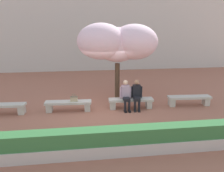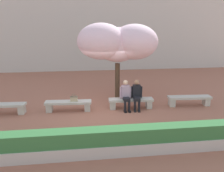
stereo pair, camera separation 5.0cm
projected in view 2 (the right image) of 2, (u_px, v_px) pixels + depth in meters
ground_plane at (100, 110)px, 9.56m from camera, size 100.00×100.00×0.00m
building_facade at (91, 12)px, 18.32m from camera, size 28.00×4.00×9.19m
stone_bench_west_end at (1, 107)px, 9.00m from camera, size 1.98×0.52×0.45m
stone_bench_near_west at (68, 104)px, 9.32m from camera, size 1.98×0.52×0.45m
stone_bench_center at (131, 102)px, 9.64m from camera, size 1.98×0.52×0.45m
stone_bench_near_east at (189, 99)px, 9.95m from camera, size 1.98×0.52×0.45m
person_seated_left at (126, 94)px, 9.45m from camera, size 0.51×0.69×1.29m
person_seated_right at (137, 93)px, 9.51m from camera, size 0.51×0.71×1.29m
handbag at (74, 98)px, 9.24m from camera, size 0.30×0.15×0.34m
cherry_tree_main at (118, 43)px, 10.02m from camera, size 3.71×2.37×3.68m
planter_hedge_foreground at (108, 142)px, 6.18m from camera, size 14.09×0.50×0.80m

